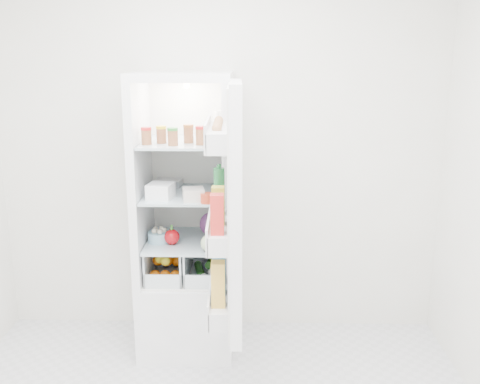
{
  "coord_description": "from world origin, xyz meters",
  "views": [
    {
      "loc": [
        0.23,
        -2.05,
        1.9
      ],
      "look_at": [
        0.15,
        0.95,
        1.13
      ],
      "focal_mm": 40.0,
      "sensor_mm": 36.0,
      "label": 1
    }
  ],
  "objects_px": {
    "refrigerator": "(188,248)",
    "fridge_door": "(230,215)",
    "red_cabbage": "(211,224)",
    "mushroom_bowl": "(159,237)"
  },
  "relations": [
    {
      "from": "refrigerator",
      "to": "red_cabbage",
      "type": "bearing_deg",
      "value": 13.56
    },
    {
      "from": "red_cabbage",
      "to": "fridge_door",
      "type": "distance_m",
      "value": 0.74
    },
    {
      "from": "red_cabbage",
      "to": "fridge_door",
      "type": "height_order",
      "value": "fridge_door"
    },
    {
      "from": "red_cabbage",
      "to": "fridge_door",
      "type": "xyz_separation_m",
      "value": [
        0.16,
        -0.67,
        0.27
      ]
    },
    {
      "from": "red_cabbage",
      "to": "refrigerator",
      "type": "bearing_deg",
      "value": -166.44
    },
    {
      "from": "refrigerator",
      "to": "mushroom_bowl",
      "type": "bearing_deg",
      "value": -147.78
    },
    {
      "from": "red_cabbage",
      "to": "fridge_door",
      "type": "bearing_deg",
      "value": -77.06
    },
    {
      "from": "refrigerator",
      "to": "fridge_door",
      "type": "xyz_separation_m",
      "value": [
        0.31,
        -0.64,
        0.43
      ]
    },
    {
      "from": "fridge_door",
      "to": "refrigerator",
      "type": "bearing_deg",
      "value": 24.15
    },
    {
      "from": "refrigerator",
      "to": "fridge_door",
      "type": "height_order",
      "value": "refrigerator"
    }
  ]
}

